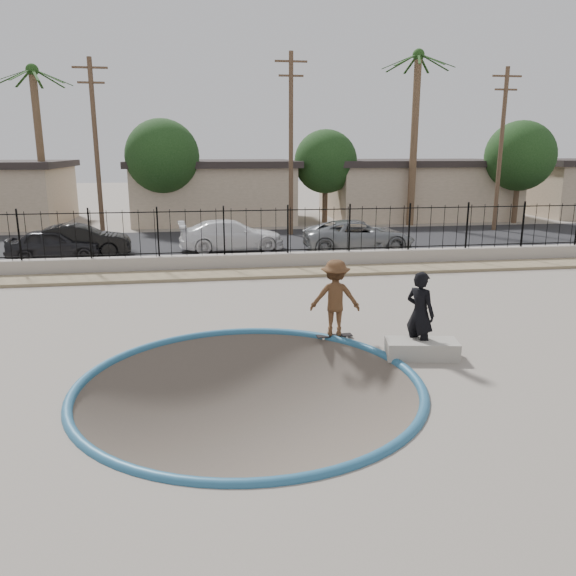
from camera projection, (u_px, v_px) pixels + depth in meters
The scene contains 25 objects.
ground at pixel (224, 287), 23.96m from camera, with size 120.00×120.00×2.20m, color slate.
bowl_pit at pixel (249, 386), 11.22m from camera, with size 6.84×6.84×1.80m, color #483E37, non-canonical shape.
coping_ring at pixel (249, 386), 11.22m from camera, with size 7.04×7.04×0.20m, color #275C80.
rock_strip at pixel (226, 274), 20.99m from camera, with size 42.00×1.60×0.11m, color tan.
retaining_wall at pixel (225, 262), 21.99m from camera, with size 42.00×0.45×0.60m, color gray.
fence at pixel (224, 232), 21.70m from camera, with size 40.00×0.04×1.80m.
street at pixel (219, 242), 28.49m from camera, with size 90.00×8.00×0.04m, color black.
house_center at pixel (214, 190), 37.13m from camera, with size 10.60×8.60×3.90m.
house_east at pixel (415, 188), 39.19m from camera, with size 12.60×8.60×3.90m.
palm_mid at pixel (36, 112), 32.13m from camera, with size 2.30×2.30×9.30m.
palm_right at pixel (416, 102), 33.29m from camera, with size 2.30×2.30×10.30m.
utility_pole_left at pixel (96, 147), 28.40m from camera, with size 1.70×0.24×9.00m.
utility_pole_mid at pixel (291, 142), 29.81m from camera, with size 1.70×0.24×9.50m.
utility_pole_right at pixel (501, 147), 31.63m from camera, with size 1.70×0.24×9.00m.
street_tree_left at pixel (162, 157), 32.80m from camera, with size 4.32×4.32×6.36m.
street_tree_mid at pixel (326, 162), 35.31m from camera, with size 3.96×3.96×5.83m.
street_tree_right at pixel (520, 156), 35.07m from camera, with size 4.32×4.32×6.36m.
skater at pixel (335, 301), 13.83m from camera, with size 1.23×0.71×1.90m, color brown.
skateboard at pixel (334, 336), 14.05m from camera, with size 0.91×0.26×0.08m.
videographer at pixel (420, 313), 12.73m from camera, with size 0.71×0.47×1.95m, color black.
concrete_ledge at pixel (422, 349), 12.71m from camera, with size 1.60×0.70×0.40m, color #9C978B.
car_a at pixel (55, 244), 23.83m from camera, with size 1.56×3.87×1.32m, color black.
car_b at pixel (80, 241), 24.39m from camera, with size 1.50×4.29×1.41m, color black.
car_c at pixel (232, 235), 25.95m from camera, with size 1.96×4.82×1.40m, color white.
car_d at pixel (358, 236), 25.78m from camera, with size 2.35×5.10×1.42m, color gray.
Camera 1 is at (-0.81, -11.42, 4.60)m, focal length 35.00 mm.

